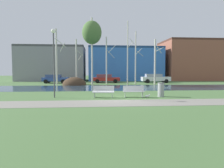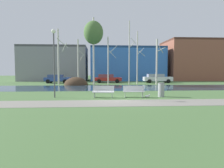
# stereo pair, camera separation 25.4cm
# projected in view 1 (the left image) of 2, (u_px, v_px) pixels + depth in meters

# --- Properties ---
(ground_plane) EXTENTS (120.00, 120.00, 0.00)m
(ground_plane) POSITION_uv_depth(u_px,v_px,m) (110.00, 87.00, 24.59)
(ground_plane) COLOR #4C703D
(paved_path_strip) EXTENTS (60.00, 2.59, 0.01)m
(paved_path_strip) POSITION_uv_depth(u_px,v_px,m) (123.00, 103.00, 12.60)
(paved_path_strip) COLOR gray
(paved_path_strip) RESTS_ON ground
(river_band) EXTENTS (80.00, 7.89, 0.01)m
(river_band) POSITION_uv_depth(u_px,v_px,m) (110.00, 88.00, 23.94)
(river_band) COLOR #284256
(river_band) RESTS_ON ground
(soil_mound) EXTENTS (3.34, 3.17, 2.20)m
(soil_mound) POSITION_uv_depth(u_px,v_px,m) (74.00, 85.00, 28.54)
(soil_mound) COLOR #423021
(soil_mound) RESTS_ON ground
(bench_left) EXTENTS (1.64, 0.71, 0.87)m
(bench_left) POSITION_uv_depth(u_px,v_px,m) (103.00, 91.00, 15.08)
(bench_left) COLOR #B2B5B7
(bench_left) RESTS_ON ground
(bench_right) EXTENTS (1.64, 0.71, 0.87)m
(bench_right) POSITION_uv_depth(u_px,v_px,m) (134.00, 91.00, 15.27)
(bench_right) COLOR #B2B5B7
(bench_right) RESTS_ON ground
(trash_bin) EXTENTS (0.51, 0.51, 1.08)m
(trash_bin) POSITION_uv_depth(u_px,v_px,m) (161.00, 89.00, 15.62)
(trash_bin) COLOR gray
(trash_bin) RESTS_ON ground
(seagull) EXTENTS (0.44, 0.17, 0.26)m
(seagull) POSITION_uv_depth(u_px,v_px,m) (147.00, 96.00, 15.05)
(seagull) COLOR white
(seagull) RESTS_ON ground
(streetlamp) EXTENTS (0.32, 0.32, 5.06)m
(streetlamp) POSITION_uv_depth(u_px,v_px,m) (54.00, 52.00, 14.90)
(streetlamp) COLOR #4C4C51
(streetlamp) RESTS_ON ground
(birch_far_left) EXTENTS (1.60, 2.74, 8.05)m
(birch_far_left) POSITION_uv_depth(u_px,v_px,m) (57.00, 56.00, 29.37)
(birch_far_left) COLOR beige
(birch_far_left) RESTS_ON ground
(birch_left) EXTENTS (1.05, 1.76, 6.58)m
(birch_left) POSITION_uv_depth(u_px,v_px,m) (76.00, 62.00, 29.53)
(birch_left) COLOR beige
(birch_left) RESTS_ON ground
(birch_center_left) EXTENTS (2.71, 2.71, 9.40)m
(birch_center_left) POSITION_uv_depth(u_px,v_px,m) (92.00, 33.00, 28.32)
(birch_center_left) COLOR beige
(birch_center_left) RESTS_ON ground
(birch_center) EXTENTS (1.39, 2.44, 6.89)m
(birch_center) POSITION_uv_depth(u_px,v_px,m) (107.00, 60.00, 29.46)
(birch_center) COLOR beige
(birch_center) RESTS_ON ground
(birch_center_right) EXTENTS (1.03, 1.73, 9.07)m
(birch_center_right) POSITION_uv_depth(u_px,v_px,m) (128.00, 53.00, 29.01)
(birch_center_right) COLOR beige
(birch_center_right) RESTS_ON ground
(birch_right) EXTENTS (1.26, 2.12, 7.79)m
(birch_right) POSITION_uv_depth(u_px,v_px,m) (136.00, 58.00, 30.05)
(birch_right) COLOR beige
(birch_right) RESTS_ON ground
(birch_far_right) EXTENTS (1.37, 2.17, 6.52)m
(birch_far_right) POSITION_uv_depth(u_px,v_px,m) (155.00, 61.00, 29.28)
(birch_far_right) COLOR beige
(birch_far_right) RESTS_ON ground
(parked_van_nearest_blue) EXTENTS (4.10, 2.07, 1.37)m
(parked_van_nearest_blue) POSITION_uv_depth(u_px,v_px,m) (55.00, 79.00, 32.51)
(parked_van_nearest_blue) COLOR #2D4793
(parked_van_nearest_blue) RESTS_ON ground
(parked_sedan_second_red) EXTENTS (4.45, 2.17, 1.42)m
(parked_sedan_second_red) POSITION_uv_depth(u_px,v_px,m) (106.00, 78.00, 33.42)
(parked_sedan_second_red) COLOR maroon
(parked_sedan_second_red) RESTS_ON ground
(parked_hatch_third_white) EXTENTS (4.68, 2.09, 1.47)m
(parked_hatch_third_white) POSITION_uv_depth(u_px,v_px,m) (155.00, 78.00, 33.49)
(parked_hatch_third_white) COLOR silver
(parked_hatch_third_white) RESTS_ON ground
(building_grey_warehouse) EXTENTS (12.87, 8.76, 6.84)m
(building_grey_warehouse) POSITION_uv_depth(u_px,v_px,m) (53.00, 64.00, 41.61)
(building_grey_warehouse) COLOR gray
(building_grey_warehouse) RESTS_ON ground
(building_blue_store) EXTENTS (14.56, 7.80, 6.69)m
(building_blue_store) POSITION_uv_depth(u_px,v_px,m) (124.00, 64.00, 41.82)
(building_blue_store) COLOR #3870C6
(building_blue_store) RESTS_ON ground
(building_brick_low) EXTENTS (14.00, 9.10, 8.21)m
(building_brick_low) POSITION_uv_depth(u_px,v_px,m) (196.00, 61.00, 42.94)
(building_brick_low) COLOR brown
(building_brick_low) RESTS_ON ground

